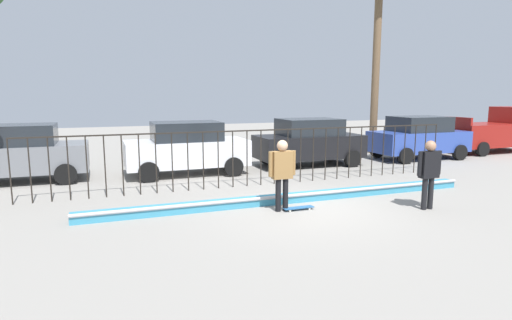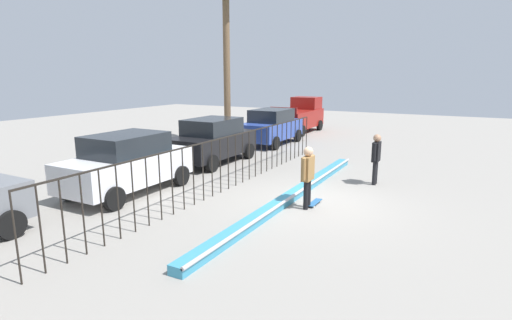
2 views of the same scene
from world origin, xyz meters
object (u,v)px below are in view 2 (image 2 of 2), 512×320
Objects in this scene: skateboarder at (308,172)px; pickup_truck at (299,116)px; parked_car_black at (213,140)px; camera_operator at (376,155)px; parked_car_blue at (271,126)px; parked_car_white at (127,163)px; skateboard at (315,203)px.

skateboarder is 0.38× the size of pickup_truck.
skateboarder is 6.90m from parked_car_black.
parked_car_black is at bearing -87.82° from camera_operator.
skateboarder is 0.41× the size of parked_car_blue.
pickup_truck is (10.84, 7.27, -0.01)m from camera_operator.
parked_car_blue is (5.66, 6.78, -0.08)m from camera_operator.
pickup_truck reaches higher than parked_car_blue.
parked_car_white is (-4.76, 6.75, -0.08)m from camera_operator.
pickup_truck is (5.18, 0.50, 0.06)m from parked_car_blue.
camera_operator is at bearing -142.72° from pickup_truck.
skateboarder reaches higher than camera_operator.
parked_car_blue is (8.74, 5.73, 0.91)m from skateboard.
parked_car_blue is at bearing -1.32° from parked_car_black.
parked_car_black is at bearing 47.31° from skateboard.
skateboard is 6.81m from parked_car_black.
skateboarder is 1.09m from skateboard.
parked_car_blue reaches higher than skateboarder.
parked_car_black is (3.76, 5.79, -0.09)m from skateboarder.
camera_operator is 0.41× the size of parked_car_black.
pickup_truck is (14.35, 6.15, -0.03)m from skateboarder.
parked_car_black is 5.41m from parked_car_blue.
parked_car_white reaches higher than skateboard.
pickup_truck reaches higher than parked_car_white.
skateboarder is at bearing -145.98° from parked_car_blue.
parked_car_black reaches higher than skateboard.
skateboard is (0.43, -0.07, -1.01)m from skateboarder.
skateboarder is 5.76m from parked_car_white.
parked_car_blue is (5.41, -0.14, 0.00)m from parked_car_black.
parked_car_white is at bearing -50.57° from camera_operator.
parked_car_blue reaches higher than camera_operator.
skateboard is 0.19× the size of parked_car_black.
camera_operator is (3.51, -1.13, -0.02)m from skateboarder.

